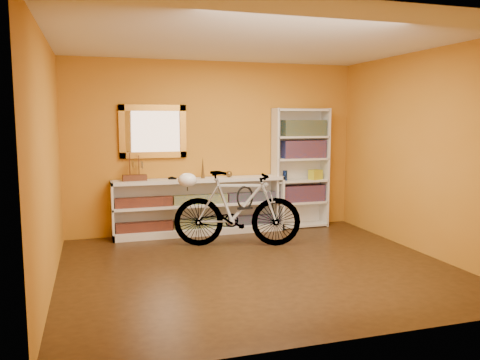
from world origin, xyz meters
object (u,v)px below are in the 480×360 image
object	(u,v)px
helmet	(187,180)
console_unit	(200,206)
bookcase	(300,168)
bicycle	(237,209)

from	to	relation	value
helmet	console_unit	bearing A→B (deg)	63.70
bookcase	bicycle	distance (m)	1.62
console_unit	bicycle	xyz separation A→B (m)	(0.33, -0.83, 0.09)
console_unit	helmet	size ratio (longest dim) A/B	10.26
bookcase	helmet	bearing A→B (deg)	-161.27
console_unit	bookcase	size ratio (longest dim) A/B	1.37
bookcase	bicycle	size ratio (longest dim) A/B	1.08
bicycle	helmet	distance (m)	0.78
bookcase	bicycle	world-z (taller)	bookcase
console_unit	bicycle	world-z (taller)	bicycle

